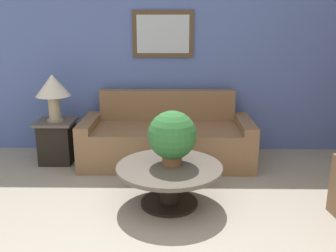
{
  "coord_description": "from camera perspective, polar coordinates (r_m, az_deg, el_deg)",
  "views": [
    {
      "loc": [
        0.14,
        -1.87,
        1.81
      ],
      "look_at": [
        0.08,
        2.3,
        0.64
      ],
      "focal_mm": 40.0,
      "sensor_mm": 36.0,
      "label": 1
    }
  ],
  "objects": [
    {
      "name": "wall_back",
      "position": [
        5.27,
        -0.67,
        10.17
      ],
      "size": [
        7.78,
        0.09,
        2.6
      ],
      "color": "#5166A8",
      "rests_on": "ground_plane"
    },
    {
      "name": "couch_main",
      "position": [
        4.94,
        -0.18,
        -2.12
      ],
      "size": [
        2.2,
        0.92,
        0.91
      ],
      "color": "brown",
      "rests_on": "ground_plane"
    },
    {
      "name": "coffee_table",
      "position": [
        3.8,
        0.2,
        -7.69
      ],
      "size": [
        1.07,
        1.07,
        0.42
      ],
      "color": "black",
      "rests_on": "ground_plane"
    },
    {
      "name": "side_table",
      "position": [
        5.15,
        -16.52,
        -2.18
      ],
      "size": [
        0.48,
        0.48,
        0.56
      ],
      "color": "black",
      "rests_on": "ground_plane"
    },
    {
      "name": "table_lamp",
      "position": [
        4.99,
        -17.14,
        5.51
      ],
      "size": [
        0.44,
        0.44,
        0.6
      ],
      "color": "tan",
      "rests_on": "side_table"
    },
    {
      "name": "potted_plant_on_table",
      "position": [
        3.7,
        0.64,
        -1.54
      ],
      "size": [
        0.49,
        0.49,
        0.55
      ],
      "color": "brown",
      "rests_on": "coffee_table"
    }
  ]
}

